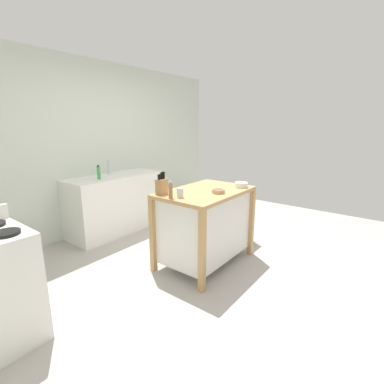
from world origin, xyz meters
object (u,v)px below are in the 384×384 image
Objects in this scene: knife_block at (161,186)px; sink_faucet at (108,167)px; pepper_grinder at (171,190)px; bowl_stoneware_deep at (218,191)px; kitchen_island at (205,223)px; bowl_ceramic_small at (241,185)px; drinking_cup at (180,193)px; bottle_spray_cleaner at (99,173)px; trash_bin at (238,220)px.

knife_block is 1.13× the size of sink_faucet.
bowl_stoneware_deep is at bearing -28.59° from pepper_grinder.
sink_faucet is at bearing 89.78° from kitchen_island.
bowl_ceramic_small reaches higher than bowl_stoneware_deep.
kitchen_island is at bearing -3.05° from drinking_cup.
kitchen_island is at bearing -90.22° from sink_faucet.
bottle_spray_cleaner reaches higher than bowl_ceramic_small.
sink_faucet reaches higher than bowl_stoneware_deep.
bowl_ceramic_small is 0.25× the size of trash_bin.
trash_bin is 3.09× the size of bottle_spray_cleaner.
drinking_cup is (-0.83, 0.27, 0.02)m from bowl_ceramic_small.
pepper_grinder is at bearing 175.99° from trash_bin.
sink_faucet reaches higher than trash_bin.
knife_block is at bearing 148.62° from kitchen_island.
bottle_spray_cleaner is (0.20, 1.56, -0.01)m from pepper_grinder.
kitchen_island is at bearing 148.16° from bowl_ceramic_small.
kitchen_island is 11.08× the size of drinking_cup.
kitchen_island is 5.59× the size of bottle_spray_cleaner.
knife_block is at bearing 71.21° from pepper_grinder.
bowl_ceramic_small is (0.40, -0.25, 0.43)m from kitchen_island.
bowl_stoneware_deep is 1.41× the size of drinking_cup.
pepper_grinder is (-0.92, 0.33, 0.06)m from bowl_ceramic_small.
knife_block is 0.20m from pepper_grinder.
bowl_stoneware_deep is (-0.42, 0.06, -0.01)m from bowl_ceramic_small.
trash_bin is at bearing -4.01° from pepper_grinder.
bowl_stoneware_deep reaches higher than kitchen_island.
sink_faucet is at bearing 89.18° from bowl_stoneware_deep.
sink_faucet is (0.46, 1.58, 0.00)m from knife_block.
knife_block is 0.63m from bowl_stoneware_deep.
pepper_grinder is at bearing -108.79° from knife_block.
kitchen_island is 0.46m from bowl_stoneware_deep.
kitchen_island is 4.57× the size of knife_block.
sink_faucet is at bearing 34.08° from bottle_spray_cleaner.
bowl_ceramic_small reaches higher than trash_bin.
trash_bin is at bearing -55.60° from bottle_spray_cleaner.
drinking_cup reaches higher than trash_bin.
bowl_stoneware_deep is at bearing -27.26° from drinking_cup.
bowl_ceramic_small is at bearing -31.84° from kitchen_island.
trash_bin is at bearing -12.78° from knife_block.
knife_block is 1.46m from trash_bin.
knife_block is at bearing 148.41° from bowl_ceramic_small.
bottle_spray_cleaner is (-1.13, 1.65, 0.67)m from trash_bin.
sink_faucet is 1.08× the size of bottle_spray_cleaner.
sink_faucet reaches higher than pepper_grinder.
knife_block reaches higher than bottle_spray_cleaner.
trash_bin is at bearing -0.82° from kitchen_island.
bottle_spray_cleaner is (-0.33, -0.22, -0.02)m from sink_faucet.
bowl_ceramic_small is 0.78m from trash_bin.
kitchen_island is 0.71m from pepper_grinder.
bottle_spray_cleaner is (0.11, 1.61, 0.03)m from drinking_cup.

